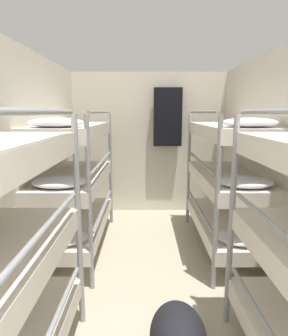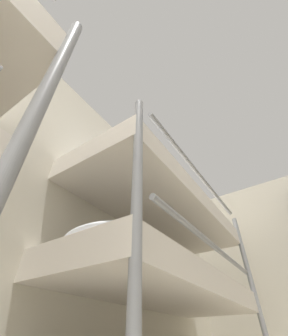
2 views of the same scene
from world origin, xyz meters
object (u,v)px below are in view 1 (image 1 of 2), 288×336
at_px(hanging_coat, 168,117).
at_px(bunk_stack_right_far, 229,179).
at_px(duffel_bag, 179,336).
at_px(bunk_stack_left_far, 75,179).

bearing_deg(hanging_coat, bunk_stack_right_far, -66.33).
relative_size(bunk_stack_right_far, hanging_coat, 1.97).
height_order(duffel_bag, hanging_coat, hanging_coat).
height_order(bunk_stack_left_far, duffel_bag, bunk_stack_left_far).
xyz_separation_m(bunk_stack_left_far, duffel_bag, (1.03, -1.65, -0.69)).
distance_m(duffel_bag, hanging_coat, 3.32).
bearing_deg(bunk_stack_right_far, bunk_stack_left_far, 180.00).
relative_size(duffel_bag, hanging_coat, 0.60).
bearing_deg(bunk_stack_right_far, duffel_bag, -114.49).
relative_size(bunk_stack_left_far, bunk_stack_right_far, 1.00).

